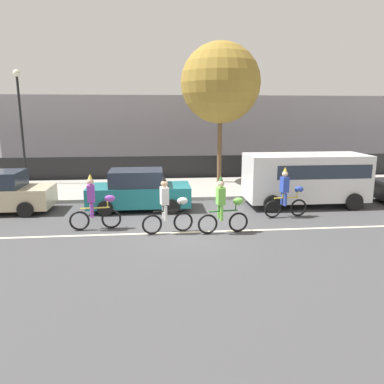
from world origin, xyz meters
The scene contains 14 objects.
ground_plane centered at (0.00, 0.00, 0.00)m, with size 80.00×80.00×0.00m, color #424244.
road_centre_line centered at (0.00, -0.50, 0.00)m, with size 36.00×0.14×0.01m, color beige.
sidewalk_curb centered at (0.00, 6.50, 0.07)m, with size 60.00×5.00×0.15m, color #9E9B93.
fence_line centered at (0.00, 9.40, 0.70)m, with size 40.00×0.08×1.40m, color black.
building_backdrop centered at (2.76, 18.00, 2.52)m, with size 28.00×8.00×5.03m, color #99939E.
parade_cyclist_purple centered at (-2.98, 0.14, 0.84)m, with size 1.72×0.51×1.92m.
parade_cyclist_zebra centered at (-0.56, -0.48, 0.84)m, with size 1.70×0.54×1.92m.
parade_cyclist_lime centered at (1.25, -0.67, 0.84)m, with size 1.72×0.50×1.92m.
parade_cyclist_cobalt centered at (3.95, 0.98, 0.84)m, with size 1.72×0.50×1.92m.
parked_van_white centered at (5.41, 2.70, 1.28)m, with size 5.00×2.22×2.18m.
parked_car_teal centered at (-1.64, 2.67, 0.78)m, with size 4.10×1.92×1.64m.
street_lamp_post centered at (-7.85, 8.26, 3.99)m, with size 0.36×0.36×5.86m.
street_tree_near_lamp centered at (2.52, 7.61, 5.36)m, with size 4.15×4.15×7.30m.
pedestrian_onlooker centered at (5.88, 7.85, 1.01)m, with size 0.32×0.20×1.62m.
Camera 1 is at (-0.94, -12.30, 3.92)m, focal length 35.00 mm.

